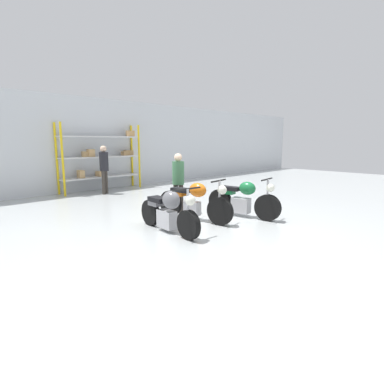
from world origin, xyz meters
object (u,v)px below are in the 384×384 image
shelving_rack (102,157)px  motorcycle_orange (194,201)px  person_near_rack (104,166)px  motorcycle_grey (168,211)px  person_browsing (178,178)px  motorcycle_green (243,200)px

shelving_rack → motorcycle_orange: 5.90m
shelving_rack → person_near_rack: bearing=-114.3°
motorcycle_grey → person_browsing: 1.86m
shelving_rack → motorcycle_orange: size_ratio=1.50×
person_browsing → person_near_rack: bearing=-99.4°
shelving_rack → person_browsing: 4.95m
shelving_rack → motorcycle_green: bearing=-85.4°
motorcycle_orange → motorcycle_green: (1.15, -0.62, -0.05)m
motorcycle_orange → person_near_rack: 5.02m
shelving_rack → person_browsing: size_ratio=2.02×
motorcycle_green → person_browsing: person_browsing is taller
shelving_rack → motorcycle_green: size_ratio=1.62×
motorcycle_green → person_browsing: bearing=-158.6°
motorcycle_orange → person_browsing: person_browsing is taller
motorcycle_orange → motorcycle_green: motorcycle_orange is taller
motorcycle_grey → motorcycle_orange: 1.12m
shelving_rack → person_browsing: shelving_rack is taller
motorcycle_grey → motorcycle_green: motorcycle_green is taller
motorcycle_grey → motorcycle_orange: (1.08, 0.31, 0.03)m
motorcycle_green → motorcycle_orange: bearing=-127.4°
person_browsing → shelving_rack: bearing=-103.8°
motorcycle_green → person_near_rack: person_near_rack is taller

